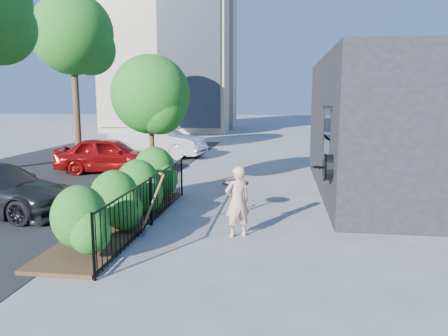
# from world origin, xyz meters

# --- Properties ---
(ground) EXTENTS (120.00, 120.00, 0.00)m
(ground) POSITION_xyz_m (0.00, 0.00, 0.00)
(ground) COLOR gray
(ground) RESTS_ON ground
(shop_building) EXTENTS (6.22, 9.00, 4.00)m
(shop_building) POSITION_xyz_m (5.50, 4.50, 2.00)
(shop_building) COLOR black
(shop_building) RESTS_ON ground
(fence) EXTENTS (0.05, 6.05, 1.10)m
(fence) POSITION_xyz_m (-1.50, 0.00, 0.56)
(fence) COLOR black
(fence) RESTS_ON ground
(planting_bed) EXTENTS (1.30, 6.00, 0.08)m
(planting_bed) POSITION_xyz_m (-2.20, 0.00, 0.04)
(planting_bed) COLOR #382616
(planting_bed) RESTS_ON ground
(shrubs) EXTENTS (1.10, 5.60, 1.24)m
(shrubs) POSITION_xyz_m (-2.10, 0.10, 0.70)
(shrubs) COLOR #125214
(shrubs) RESTS_ON ground
(patio_tree) EXTENTS (2.20, 2.20, 3.94)m
(patio_tree) POSITION_xyz_m (-2.24, 2.76, 2.76)
(patio_tree) COLOR #3F2B19
(patio_tree) RESTS_ON ground
(street) EXTENTS (9.00, 30.00, 0.01)m
(street) POSITION_xyz_m (-7.00, 3.00, 0.00)
(street) COLOR black
(street) RESTS_ON ground
(street_tree_far) EXTENTS (4.40, 4.40, 8.28)m
(street_tree_far) POSITION_xyz_m (-9.94, 13.96, 5.92)
(street_tree_far) COLOR #3F2B19
(street_tree_far) RESTS_ON ground
(cafe_table) EXTENTS (0.64, 0.64, 0.86)m
(cafe_table) POSITION_xyz_m (0.26, 1.11, 0.56)
(cafe_table) COLOR black
(cafe_table) RESTS_ON ground
(woman) EXTENTS (0.64, 0.57, 1.46)m
(woman) POSITION_xyz_m (0.48, -0.51, 0.73)
(woman) COLOR #D2A388
(woman) RESTS_ON ground
(shovel) EXTENTS (0.53, 0.18, 1.37)m
(shovel) POSITION_xyz_m (-1.25, -0.77, 0.60)
(shovel) COLOR brown
(shovel) RESTS_ON ground
(car_red) EXTENTS (4.15, 2.24, 1.34)m
(car_red) POSITION_xyz_m (-5.10, 6.49, 0.67)
(car_red) COLOR maroon
(car_red) RESTS_ON ground
(car_silver) EXTENTS (4.77, 2.29, 1.51)m
(car_silver) POSITION_xyz_m (-4.51, 10.94, 0.75)
(car_silver) COLOR silver
(car_silver) RESTS_ON ground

